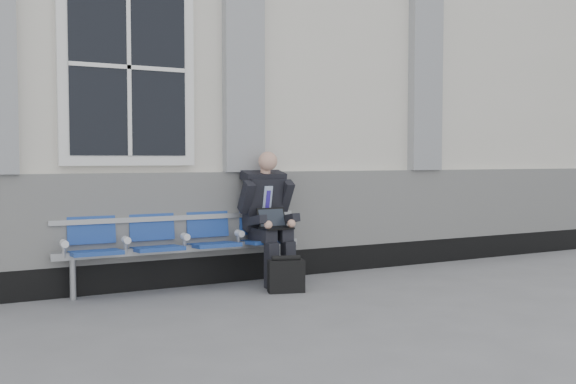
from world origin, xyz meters
TOP-DOWN VIEW (x-y plane):
  - ground at (0.00, 0.00)m, footprint 70.00×70.00m
  - station_building at (-0.02, 3.47)m, footprint 14.40×4.40m
  - bench at (0.87, 1.32)m, footprint 2.60×0.47m
  - businessman at (1.77, 1.19)m, footprint 0.57×0.77m
  - briefcase at (1.73, 0.68)m, footprint 0.39×0.25m

SIDE VIEW (x-z plane):
  - ground at x=0.00m, z-range 0.00..0.00m
  - briefcase at x=1.73m, z-range -0.01..0.36m
  - bench at x=0.87m, z-range 0.10..1.01m
  - businessman at x=1.77m, z-range 0.06..1.48m
  - station_building at x=-0.02m, z-range -0.02..4.47m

